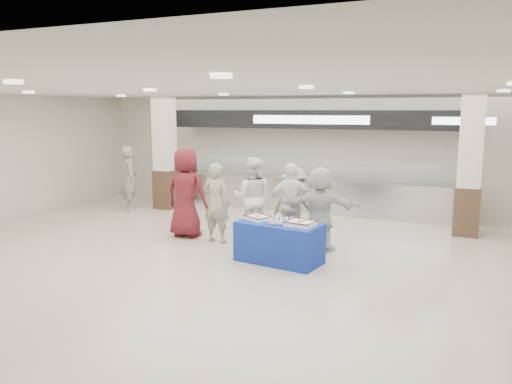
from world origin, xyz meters
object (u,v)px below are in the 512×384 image
at_px(sheet_cake_right, 301,223).
at_px(civilian_white, 320,209).
at_px(chef_tall, 253,198).
at_px(display_table, 279,242).
at_px(cupcake_tray, 281,221).
at_px(soldier_a, 217,203).
at_px(civilian_maroon, 186,193).
at_px(chef_short, 291,205).
at_px(soldier_bg, 129,178).
at_px(soldier_b, 294,204).
at_px(sheet_cake_left, 258,217).

height_order(sheet_cake_right, civilian_white, civilian_white).
bearing_deg(chef_tall, civilian_white, 153.47).
bearing_deg(display_table, cupcake_tray, 2.23).
relative_size(display_table, soldier_a, 0.90).
distance_m(civilian_maroon, soldier_a, 0.88).
height_order(soldier_a, chef_short, chef_short).
height_order(cupcake_tray, civilian_maroon, civilian_maroon).
bearing_deg(cupcake_tray, civilian_maroon, 159.45).
relative_size(civilian_maroon, soldier_bg, 1.10).
distance_m(sheet_cake_right, soldier_bg, 6.76).
relative_size(soldier_b, civilian_white, 0.94).
distance_m(cupcake_tray, civilian_white, 1.17).
distance_m(soldier_b, soldier_bg, 5.56).
xyz_separation_m(display_table, civilian_white, (0.46, 1.09, 0.48)).
xyz_separation_m(sheet_cake_right, soldier_a, (-2.17, 0.88, 0.06)).
xyz_separation_m(cupcake_tray, soldier_b, (-0.26, 1.53, 0.02)).
bearing_deg(cupcake_tray, soldier_b, 99.72).
height_order(sheet_cake_left, soldier_bg, soldier_bg).
relative_size(civilian_maroon, soldier_b, 1.23).
height_order(chef_short, soldier_bg, soldier_bg).
bearing_deg(civilian_maroon, chef_short, -173.82).
bearing_deg(civilian_maroon, soldier_b, -165.49).
bearing_deg(civilian_maroon, sheet_cake_left, 158.30).
distance_m(sheet_cake_left, soldier_bg, 5.89).
distance_m(soldier_b, civilian_white, 0.82).
distance_m(display_table, chef_short, 1.29).
distance_m(sheet_cake_left, cupcake_tray, 0.50).
bearing_deg(chef_short, civilian_maroon, -13.46).
height_order(soldier_a, chef_tall, chef_tall).
xyz_separation_m(cupcake_tray, chef_short, (-0.21, 1.18, 0.08)).
distance_m(display_table, sheet_cake_left, 0.63).
relative_size(soldier_a, soldier_bg, 0.95).
bearing_deg(chef_short, cupcake_tray, 81.69).
bearing_deg(chef_tall, chef_short, 150.36).
bearing_deg(civilian_maroon, cupcake_tray, 160.72).
xyz_separation_m(sheet_cake_right, soldier_bg, (-6.04, 3.01, 0.11)).
xyz_separation_m(sheet_cake_right, chef_tall, (-1.62, 1.56, 0.09)).
bearing_deg(sheet_cake_right, chef_tall, 136.15).
bearing_deg(civilian_white, civilian_maroon, -8.34).
relative_size(display_table, civilian_maroon, 0.78).
bearing_deg(soldier_b, civilian_white, 158.35).
xyz_separation_m(civilian_maroon, civilian_white, (3.04, 0.11, -0.14)).
bearing_deg(soldier_b, chef_short, 109.52).
xyz_separation_m(sheet_cake_left, civilian_maroon, (-2.11, 0.90, 0.20)).
bearing_deg(chef_short, soldier_b, -99.76).
relative_size(sheet_cake_left, civilian_white, 0.33).
relative_size(display_table, soldier_bg, 0.85).
distance_m(display_table, civilian_maroon, 2.82).
distance_m(display_table, chef_tall, 1.97).
bearing_deg(sheet_cake_left, soldier_bg, 150.94).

